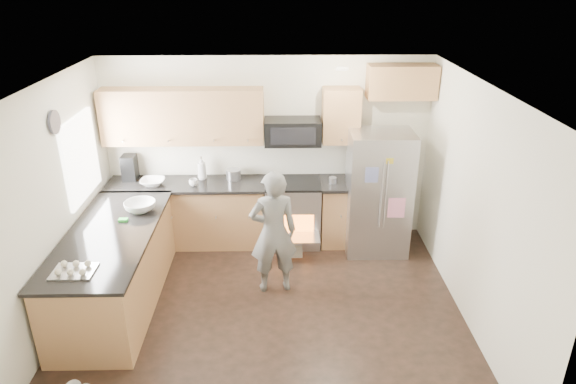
{
  "coord_description": "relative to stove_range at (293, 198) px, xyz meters",
  "views": [
    {
      "loc": [
        0.16,
        -4.87,
        3.65
      ],
      "look_at": [
        0.26,
        0.5,
        1.3
      ],
      "focal_mm": 32.0,
      "sensor_mm": 36.0,
      "label": 1
    }
  ],
  "objects": [
    {
      "name": "stove_range",
      "position": [
        0.0,
        0.0,
        0.0
      ],
      "size": [
        0.76,
        0.97,
        1.79
      ],
      "color": "#B7B7BC",
      "rests_on": "ground"
    },
    {
      "name": "room_shell",
      "position": [
        -0.39,
        -1.68,
        1.0
      ],
      "size": [
        4.54,
        4.04,
        2.62
      ],
      "color": "white",
      "rests_on": "ground"
    },
    {
      "name": "refrigerator",
      "position": [
        1.15,
        -0.24,
        0.18
      ],
      "size": [
        0.84,
        0.67,
        1.71
      ],
      "rotation": [
        0.0,
        0.0,
        -0.01
      ],
      "color": "#B7B7BC",
      "rests_on": "ground"
    },
    {
      "name": "ground",
      "position": [
        -0.35,
        -1.69,
        -0.68
      ],
      "size": [
        4.5,
        4.5,
        0.0
      ],
      "primitive_type": "plane",
      "color": "black",
      "rests_on": "ground"
    },
    {
      "name": "back_cabinet_run",
      "position": [
        -0.94,
        0.06,
        0.29
      ],
      "size": [
        4.45,
        0.64,
        2.5
      ],
      "color": "#A57742",
      "rests_on": "ground"
    },
    {
      "name": "person",
      "position": [
        -0.26,
        -1.2,
        0.1
      ],
      "size": [
        0.62,
        0.46,
        1.56
      ],
      "primitive_type": "imported",
      "rotation": [
        0.0,
        0.0,
        3.31
      ],
      "color": "slate",
      "rests_on": "ground"
    },
    {
      "name": "peninsula",
      "position": [
        -2.1,
        -1.44,
        -0.21
      ],
      "size": [
        0.96,
        2.36,
        1.04
      ],
      "color": "#A57742",
      "rests_on": "ground"
    }
  ]
}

